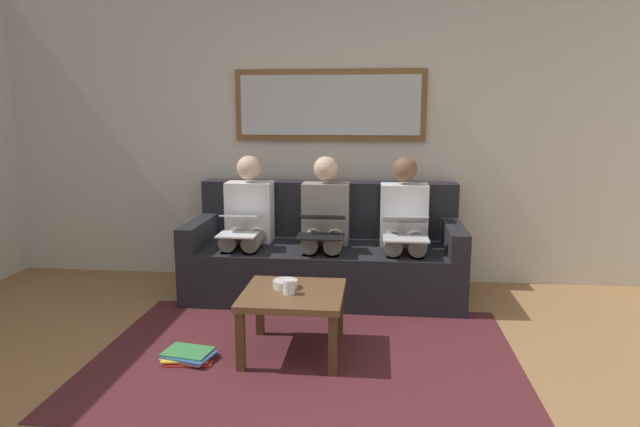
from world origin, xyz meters
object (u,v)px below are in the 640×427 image
(coffee_table, at_px, (293,301))
(person_middle, at_px, (324,223))
(laptop_silver, at_px, (405,228))
(magazine_stack, at_px, (189,356))
(cup, at_px, (289,287))
(person_right, at_px, (247,221))
(framed_mirror, at_px, (330,105))
(laptop_white, at_px, (240,224))
(couch, at_px, (325,256))
(laptop_black, at_px, (322,226))
(person_left, at_px, (404,224))
(bowl, at_px, (285,284))

(coffee_table, height_order, person_middle, person_middle)
(laptop_silver, height_order, magazine_stack, laptop_silver)
(cup, xyz_separation_m, person_right, (0.54, -1.20, 0.16))
(framed_mirror, relative_size, person_right, 1.45)
(laptop_white, bearing_deg, laptop_silver, -179.41)
(couch, relative_size, laptop_silver, 5.64)
(couch, bearing_deg, laptop_black, 90.00)
(person_middle, relative_size, magazine_stack, 3.35)
(laptop_silver, bearing_deg, person_right, -10.17)
(cup, relative_size, person_left, 0.08)
(laptop_black, xyz_separation_m, person_right, (0.64, -0.24, -0.02))
(coffee_table, distance_m, laptop_white, 1.10)
(person_left, relative_size, person_right, 1.00)
(laptop_black, relative_size, laptop_white, 1.04)
(framed_mirror, height_order, cup, framed_mirror)
(framed_mirror, distance_m, bowl, 1.91)
(person_left, distance_m, magazine_stack, 1.97)
(bowl, height_order, person_left, person_left)
(bowl, bearing_deg, person_left, -125.97)
(person_middle, height_order, magazine_stack, person_middle)
(laptop_silver, bearing_deg, person_middle, -19.74)
(cup, xyz_separation_m, laptop_silver, (-0.74, -0.97, 0.18))
(cup, xyz_separation_m, person_middle, (-0.10, -1.20, 0.16))
(framed_mirror, distance_m, person_left, 1.23)
(framed_mirror, relative_size, laptop_silver, 4.22)
(magazine_stack, bearing_deg, laptop_white, -93.64)
(framed_mirror, bearing_deg, couch, 90.00)
(coffee_table, bearing_deg, bowl, -49.80)
(coffee_table, height_order, person_left, person_left)
(coffee_table, xyz_separation_m, cup, (0.02, 0.05, 0.10))
(person_right, distance_m, magazine_stack, 1.44)
(coffee_table, height_order, laptop_black, laptop_black)
(laptop_silver, xyz_separation_m, laptop_white, (1.28, 0.01, 0.00))
(magazine_stack, bearing_deg, bowl, -157.16)
(framed_mirror, distance_m, magazine_stack, 2.44)
(cup, distance_m, person_middle, 1.21)
(framed_mirror, height_order, bowl, framed_mirror)
(person_right, height_order, magazine_stack, person_right)
(cup, distance_m, laptop_black, 0.99)
(person_left, xyz_separation_m, laptop_silver, (0.00, 0.23, 0.02))
(laptop_silver, relative_size, magazine_stack, 1.15)
(bowl, distance_m, laptop_silver, 1.17)
(bowl, bearing_deg, person_middle, -97.56)
(person_left, bearing_deg, laptop_silver, 90.00)
(person_left, bearing_deg, couch, -6.13)
(laptop_silver, bearing_deg, cup, 52.58)
(framed_mirror, xyz_separation_m, bowl, (0.14, 1.54, -1.12))
(person_left, bearing_deg, bowl, 54.03)
(bowl, height_order, magazine_stack, bowl)
(person_left, relative_size, laptop_silver, 2.92)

